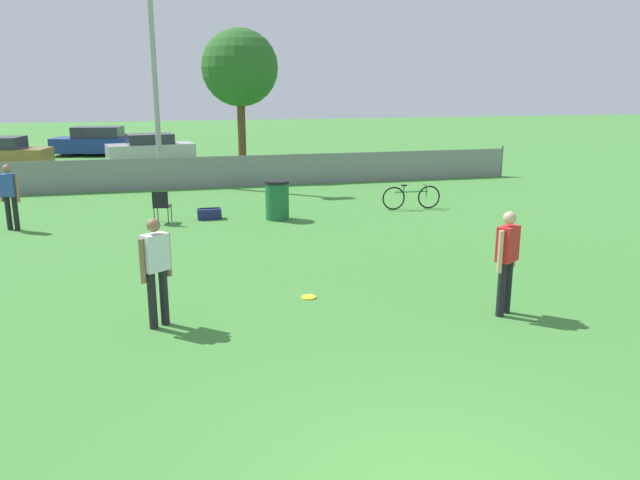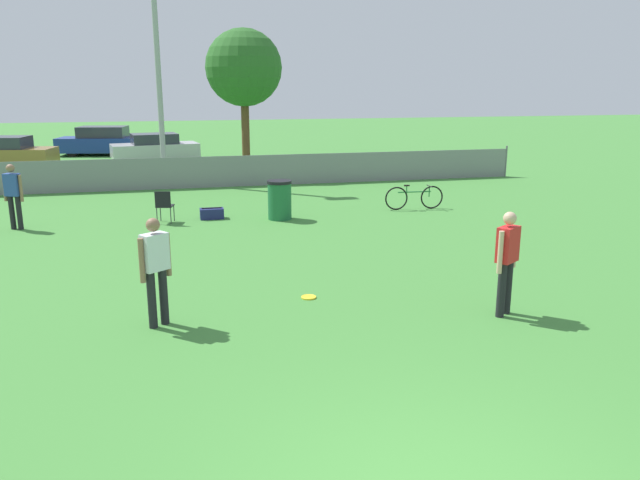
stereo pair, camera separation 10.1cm
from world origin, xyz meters
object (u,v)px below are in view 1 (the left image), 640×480
at_px(frisbee_disc, 309,297).
at_px(gear_bag_sideline, 209,214).
at_px(tree_near_pole, 240,68).
at_px(trash_bin, 277,200).
at_px(player_thrower_red, 507,256).
at_px(parked_car_silver, 150,148).
at_px(parked_car_blue, 99,142).
at_px(player_receiver_white, 156,265).
at_px(light_pole, 151,17).
at_px(bicycle_sideline, 411,197).
at_px(folding_chair_sideline, 162,204).
at_px(spectator_in_blue, 10,193).

xyz_separation_m(frisbee_disc, gear_bag_sideline, (-1.16, 6.97, 0.13)).
bearing_deg(tree_near_pole, trash_bin, -91.26).
xyz_separation_m(player_thrower_red, parked_car_silver, (-5.69, 22.37, -0.34)).
xyz_separation_m(parked_car_blue, parked_car_silver, (2.61, -3.28, -0.06)).
height_order(player_thrower_red, player_receiver_white, same).
distance_m(light_pole, frisbee_disc, 15.33).
bearing_deg(bicycle_sideline, parked_car_silver, 121.68).
bearing_deg(frisbee_disc, parked_car_blue, 102.74).
distance_m(tree_near_pole, player_receiver_white, 16.74).
relative_size(player_thrower_red, gear_bag_sideline, 2.66).
distance_m(frisbee_disc, folding_chair_sideline, 7.13).
xyz_separation_m(tree_near_pole, frisbee_disc, (-0.83, -15.38, -4.16)).
bearing_deg(trash_bin, frisbee_disc, -95.63).
bearing_deg(player_receiver_white, folding_chair_sideline, 53.65).
bearing_deg(parked_car_silver, parked_car_blue, 118.70).
relative_size(folding_chair_sideline, parked_car_silver, 0.21).
bearing_deg(parked_car_silver, spectator_in_blue, -112.78).
relative_size(player_thrower_red, bicycle_sideline, 0.95).
relative_size(frisbee_disc, trash_bin, 0.25).
height_order(player_receiver_white, frisbee_disc, player_receiver_white).
bearing_deg(light_pole, gear_bag_sideline, -79.82).
xyz_separation_m(tree_near_pole, folding_chair_sideline, (-3.24, -8.70, -3.66)).
distance_m(frisbee_disc, trash_bin, 6.54).
xyz_separation_m(player_receiver_white, folding_chair_sideline, (0.09, 7.39, -0.46)).
bearing_deg(spectator_in_blue, tree_near_pole, -106.12).
relative_size(player_thrower_red, frisbee_disc, 6.38).
bearing_deg(bicycle_sideline, gear_bag_sideline, -177.43).
bearing_deg(folding_chair_sideline, frisbee_disc, 123.81).
bearing_deg(player_thrower_red, trash_bin, 72.14).
bearing_deg(tree_near_pole, parked_car_blue, 125.73).
relative_size(light_pole, frisbee_disc, 38.37).
distance_m(player_thrower_red, player_receiver_white, 5.41).
relative_size(trash_bin, parked_car_blue, 0.22).
relative_size(trash_bin, parked_car_silver, 0.25).
xyz_separation_m(player_receiver_white, parked_car_blue, (-2.96, 24.83, -0.28)).
bearing_deg(spectator_in_blue, player_receiver_white, 138.12).
xyz_separation_m(folding_chair_sideline, bicycle_sideline, (7.12, 0.22, -0.16)).
height_order(light_pole, gear_bag_sideline, light_pole).
relative_size(tree_near_pole, frisbee_disc, 21.61).
bearing_deg(player_thrower_red, spectator_in_blue, 103.55).
bearing_deg(trash_bin, gear_bag_sideline, 165.04).
bearing_deg(frisbee_disc, player_thrower_red, -28.13).
height_order(player_receiver_white, folding_chair_sideline, player_receiver_white).
distance_m(tree_near_pole, folding_chair_sideline, 9.98).
bearing_deg(trash_bin, tree_near_pole, 88.74).
xyz_separation_m(folding_chair_sideline, trash_bin, (3.05, -0.20, 0.02)).
relative_size(light_pole, gear_bag_sideline, 15.99).
height_order(frisbee_disc, folding_chair_sideline, folding_chair_sideline).
height_order(spectator_in_blue, gear_bag_sideline, spectator_in_blue).
height_order(tree_near_pole, player_thrower_red, tree_near_pole).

